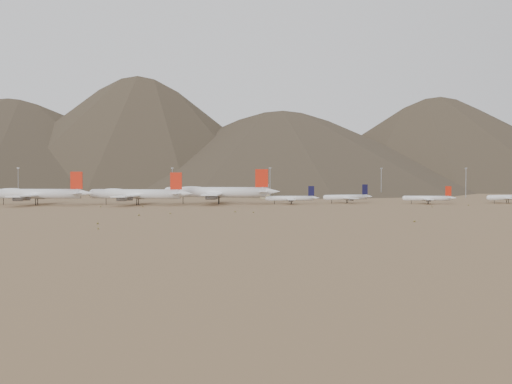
{
  "coord_description": "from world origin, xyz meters",
  "views": [
    {
      "loc": [
        -0.98,
        -408.48,
        21.67
      ],
      "look_at": [
        18.66,
        30.0,
        8.27
      ],
      "focal_mm": 45.0,
      "sensor_mm": 36.0,
      "label": 1
    }
  ],
  "objects_px": {
    "widebody_west": "(35,194)",
    "widebody_east": "(217,192)",
    "narrowbody_a": "(292,198)",
    "narrowbody_b": "(347,197)",
    "control_tower": "(265,192)",
    "widebody_centre": "(136,194)"
  },
  "relations": [
    {
      "from": "narrowbody_b",
      "to": "control_tower",
      "type": "distance_m",
      "value": 96.82
    },
    {
      "from": "narrowbody_a",
      "to": "narrowbody_b",
      "type": "bearing_deg",
      "value": 15.31
    },
    {
      "from": "widebody_centre",
      "to": "widebody_east",
      "type": "xyz_separation_m",
      "value": [
        53.61,
        12.08,
        0.78
      ]
    },
    {
      "from": "widebody_centre",
      "to": "control_tower",
      "type": "distance_m",
      "value": 135.39
    },
    {
      "from": "widebody_west",
      "to": "widebody_east",
      "type": "xyz_separation_m",
      "value": [
        120.41,
        10.47,
        0.6
      ]
    },
    {
      "from": "narrowbody_b",
      "to": "widebody_east",
      "type": "bearing_deg",
      "value": 165.14
    },
    {
      "from": "narrowbody_a",
      "to": "narrowbody_b",
      "type": "relative_size",
      "value": 0.98
    },
    {
      "from": "widebody_centre",
      "to": "narrowbody_a",
      "type": "height_order",
      "value": "widebody_centre"
    },
    {
      "from": "narrowbody_b",
      "to": "narrowbody_a",
      "type": "bearing_deg",
      "value": 177.61
    },
    {
      "from": "widebody_west",
      "to": "narrowbody_a",
      "type": "height_order",
      "value": "widebody_west"
    },
    {
      "from": "widebody_west",
      "to": "widebody_east",
      "type": "height_order",
      "value": "widebody_east"
    },
    {
      "from": "widebody_centre",
      "to": "narrowbody_a",
      "type": "xyz_separation_m",
      "value": [
        104.44,
        6.84,
        -3.45
      ]
    },
    {
      "from": "widebody_west",
      "to": "narrowbody_a",
      "type": "distance_m",
      "value": 171.36
    },
    {
      "from": "widebody_east",
      "to": "narrowbody_b",
      "type": "height_order",
      "value": "widebody_east"
    },
    {
      "from": "narrowbody_a",
      "to": "widebody_west",
      "type": "bearing_deg",
      "value": -179.88
    },
    {
      "from": "narrowbody_a",
      "to": "control_tower",
      "type": "relative_size",
      "value": 3.13
    },
    {
      "from": "widebody_east",
      "to": "control_tower",
      "type": "xyz_separation_m",
      "value": [
        37.84,
        87.73,
        -2.93
      ]
    },
    {
      "from": "widebody_west",
      "to": "narrowbody_a",
      "type": "xyz_separation_m",
      "value": [
        171.24,
        5.24,
        -3.64
      ]
    },
    {
      "from": "widebody_east",
      "to": "control_tower",
      "type": "relative_size",
      "value": 6.7
    },
    {
      "from": "narrowbody_a",
      "to": "control_tower",
      "type": "xyz_separation_m",
      "value": [
        -12.99,
        92.96,
        1.3
      ]
    },
    {
      "from": "widebody_west",
      "to": "narrowbody_a",
      "type": "bearing_deg",
      "value": 9.79
    },
    {
      "from": "widebody_centre",
      "to": "control_tower",
      "type": "relative_size",
      "value": 5.96
    }
  ]
}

